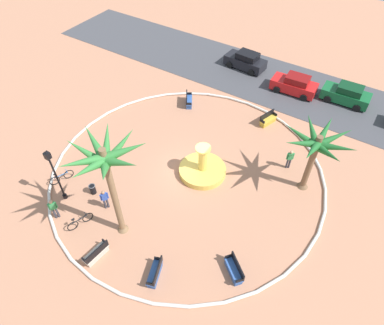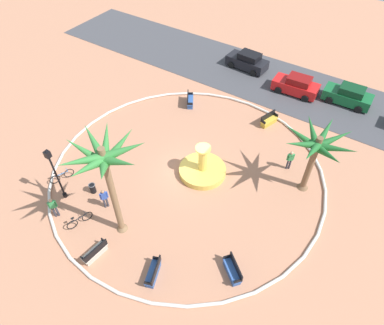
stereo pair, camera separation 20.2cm
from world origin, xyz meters
name	(u,v)px [view 1 (the left image)]	position (x,y,z in m)	size (l,w,h in m)	color
ground_plane	(188,172)	(0.00, 0.00, 0.00)	(80.00, 80.00, 0.00)	tan
plaza_curb	(188,171)	(0.00, 0.00, 0.10)	(19.24, 19.24, 0.20)	silver
street_asphalt	(268,80)	(0.00, 14.02, 0.01)	(48.00, 8.00, 0.03)	#424247
fountain	(202,169)	(0.91, 0.53, 0.34)	(3.33, 3.33, 2.46)	gold
palm_tree_near_fountain	(317,146)	(7.36, 3.19, 3.85)	(4.49, 4.56, 4.84)	brown
palm_tree_by_curb	(105,164)	(-0.74, -6.14, 5.88)	(4.26, 4.27, 7.16)	brown
bench_east	(155,273)	(2.80, -7.48, 0.35)	(1.02, 1.67, 1.00)	#335BA8
bench_west	(189,101)	(-4.31, 6.73, 0.35)	(1.28, 1.62, 1.00)	#335BA8
bench_north	(268,120)	(2.54, 8.09, 0.35)	(0.96, 1.68, 1.00)	gold
bench_southeast	(96,254)	(-0.75, -8.37, 0.35)	(0.65, 1.64, 1.00)	beige
bench_southwest	(234,270)	(6.36, -4.97, 0.35)	(1.57, 1.38, 1.00)	#335BA8
lamppost	(55,172)	(-5.58, -6.34, 2.55)	(0.32, 0.32, 4.35)	black
trash_bin	(93,189)	(-4.30, -5.01, 0.39)	(0.46, 0.46, 0.73)	black
bicycle_red_frame	(80,221)	(-3.11, -7.30, 0.38)	(0.65, 1.65, 0.94)	black
bicycle_by_lamppost	(62,177)	(-6.84, -5.41, 0.38)	(0.70, 1.63, 0.94)	black
person_cyclist_helmet	(105,199)	(-2.69, -5.42, 0.92)	(0.35, 0.47, 1.64)	#33333D
person_cyclist_photo	(54,208)	(-4.81, -7.70, 0.95)	(0.36, 0.45, 1.70)	#33333D
person_pedestrian_stroll	(290,158)	(5.81, 4.27, 0.94)	(0.44, 0.37, 1.67)	#33333D
parked_car_leftmost	(246,61)	(-2.91, 14.78, 0.78)	(4.10, 2.11, 1.67)	black
parked_car_second	(294,85)	(2.66, 13.44, 0.78)	(4.08, 2.07, 1.67)	red
parked_car_third	(346,94)	(6.99, 14.46, 0.78)	(4.05, 2.01, 1.67)	#145B2D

